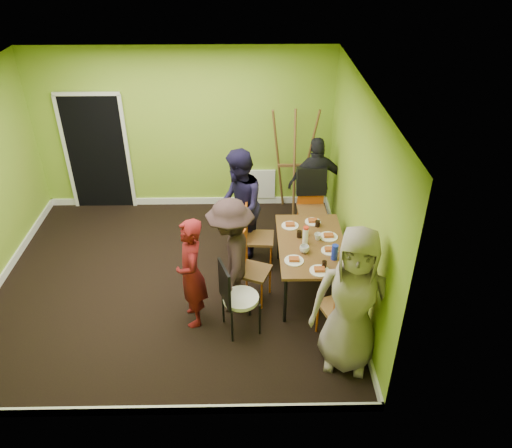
{
  "coord_description": "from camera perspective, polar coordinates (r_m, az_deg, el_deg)",
  "views": [
    {
      "loc": [
        1.07,
        -5.65,
        4.57
      ],
      "look_at": [
        1.17,
        0.0,
        0.97
      ],
      "focal_mm": 35.0,
      "sensor_mm": 36.0,
      "label": 1
    }
  ],
  "objects": [
    {
      "name": "ground",
      "position": [
        7.35,
        -9.24,
        -6.48
      ],
      "size": [
        5.0,
        5.0,
        0.0
      ],
      "primitive_type": "plane",
      "color": "black",
      "rests_on": "ground"
    },
    {
      "name": "room_walls",
      "position": [
        6.82,
        -10.11,
        0.23
      ],
      "size": [
        5.04,
        4.54,
        2.82
      ],
      "color": "#7FAE2C",
      "rests_on": "ground"
    },
    {
      "name": "dining_table",
      "position": [
        6.78,
        6.35,
        -2.61
      ],
      "size": [
        0.9,
        1.5,
        0.75
      ],
      "color": "black",
      "rests_on": "ground"
    },
    {
      "name": "chair_left_far",
      "position": [
        7.27,
        -0.25,
        -0.98
      ],
      "size": [
        0.44,
        0.44,
        0.99
      ],
      "rotation": [
        0.0,
        0.0,
        -1.64
      ],
      "color": "#D35B13",
      "rests_on": "ground"
    },
    {
      "name": "chair_left_near",
      "position": [
        6.66,
        -0.9,
        -4.64
      ],
      "size": [
        0.52,
        0.52,
        0.98
      ],
      "rotation": [
        0.0,
        0.0,
        -1.94
      ],
      "color": "#D35B13",
      "rests_on": "ground"
    },
    {
      "name": "chair_back_end",
      "position": [
        7.96,
        6.34,
        4.01
      ],
      "size": [
        0.47,
        0.56,
        1.14
      ],
      "rotation": [
        0.0,
        0.0,
        3.17
      ],
      "color": "#D35B13",
      "rests_on": "ground"
    },
    {
      "name": "chair_front_end",
      "position": [
        6.04,
        10.04,
        -9.22
      ],
      "size": [
        0.56,
        0.56,
        1.07
      ],
      "rotation": [
        0.0,
        0.0,
        0.34
      ],
      "color": "#D35B13",
      "rests_on": "ground"
    },
    {
      "name": "chair_bentwood",
      "position": [
        6.15,
        -2.4,
        -8.09
      ],
      "size": [
        0.52,
        0.51,
        1.03
      ],
      "rotation": [
        0.0,
        0.0,
        -1.23
      ],
      "color": "black",
      "rests_on": "ground"
    },
    {
      "name": "easel",
      "position": [
        8.41,
        4.29,
        6.91
      ],
      "size": [
        0.77,
        0.73,
        1.93
      ],
      "color": "brown",
      "rests_on": "ground"
    },
    {
      "name": "plate_near_left",
      "position": [
        7.08,
        3.91,
        -0.19
      ],
      "size": [
        0.24,
        0.24,
        0.01
      ],
      "primitive_type": "cylinder",
      "color": "white",
      "rests_on": "dining_table"
    },
    {
      "name": "plate_near_right",
      "position": [
        6.4,
        4.37,
        -4.2
      ],
      "size": [
        0.25,
        0.25,
        0.01
      ],
      "primitive_type": "cylinder",
      "color": "white",
      "rests_on": "dining_table"
    },
    {
      "name": "plate_far_back",
      "position": [
        7.2,
        6.51,
        0.25
      ],
      "size": [
        0.23,
        0.23,
        0.01
      ],
      "primitive_type": "cylinder",
      "color": "white",
      "rests_on": "dining_table"
    },
    {
      "name": "plate_far_front",
      "position": [
        6.27,
        7.26,
        -5.33
      ],
      "size": [
        0.25,
        0.25,
        0.01
      ],
      "primitive_type": "cylinder",
      "color": "white",
      "rests_on": "dining_table"
    },
    {
      "name": "plate_wall_back",
      "position": [
        6.9,
        8.29,
        -1.45
      ],
      "size": [
        0.25,
        0.25,
        0.01
      ],
      "primitive_type": "cylinder",
      "color": "white",
      "rests_on": "dining_table"
    },
    {
      "name": "plate_wall_front",
      "position": [
        6.63,
        8.42,
        -3.04
      ],
      "size": [
        0.23,
        0.23,
        0.01
      ],
      "primitive_type": "cylinder",
      "color": "white",
      "rests_on": "dining_table"
    },
    {
      "name": "thermos",
      "position": [
        6.67,
        5.68,
        -1.41
      ],
      "size": [
        0.08,
        0.08,
        0.23
      ],
      "primitive_type": "cylinder",
      "color": "white",
      "rests_on": "dining_table"
    },
    {
      "name": "blue_bottle",
      "position": [
        6.44,
        8.98,
        -3.2
      ],
      "size": [
        0.08,
        0.08,
        0.21
      ],
      "primitive_type": "cylinder",
      "color": "#1628AC",
      "rests_on": "dining_table"
    },
    {
      "name": "orange_bottle",
      "position": [
        6.89,
        5.93,
        -1.03
      ],
      "size": [
        0.04,
        0.04,
        0.08
      ],
      "primitive_type": "cylinder",
      "color": "#D35B13",
      "rests_on": "dining_table"
    },
    {
      "name": "glass_mid",
      "position": [
        6.83,
        4.98,
        -1.16
      ],
      "size": [
        0.07,
        0.07,
        0.1
      ],
      "primitive_type": "cylinder",
      "color": "black",
      "rests_on": "dining_table"
    },
    {
      "name": "glass_back",
      "position": [
        7.09,
        7.05,
        0.05
      ],
      "size": [
        0.07,
        0.07,
        0.09
      ],
      "primitive_type": "cylinder",
      "color": "black",
      "rests_on": "dining_table"
    },
    {
      "name": "glass_front",
      "position": [
        6.3,
        7.81,
        -4.61
      ],
      "size": [
        0.06,
        0.06,
        0.1
      ],
      "primitive_type": "cylinder",
      "color": "black",
      "rests_on": "dining_table"
    },
    {
      "name": "cup_a",
      "position": [
        6.55,
        5.56,
        -2.87
      ],
      "size": [
        0.13,
        0.13,
        0.1
      ],
      "primitive_type": "imported",
      "color": "white",
      "rests_on": "dining_table"
    },
    {
      "name": "cup_b",
      "position": [
        6.81,
        7.09,
        -1.45
      ],
      "size": [
        0.1,
        0.1,
        0.09
      ],
      "primitive_type": "imported",
      "color": "white",
      "rests_on": "dining_table"
    },
    {
      "name": "person_standing",
      "position": [
        6.23,
        -7.4,
        -5.62
      ],
      "size": [
        0.47,
        0.61,
        1.51
      ],
      "primitive_type": "imported",
      "rotation": [
        0.0,
        0.0,
        -1.36
      ],
      "color": "#601012",
      "rests_on": "ground"
    },
    {
      "name": "person_left_far",
      "position": [
        7.31,
        -1.95,
        2.05
      ],
      "size": [
        0.72,
        0.89,
        1.74
      ],
      "primitive_type": "imported",
      "rotation": [
        0.0,
        0.0,
        -1.49
      ],
      "color": "black",
      "rests_on": "ground"
    },
    {
      "name": "person_left_near",
      "position": [
        6.37,
        -2.86,
        -3.73
      ],
      "size": [
        0.65,
        1.07,
        1.62
      ],
      "primitive_type": "imported",
      "rotation": [
        0.0,
        0.0,
        -1.62
      ],
      "color": "black",
      "rests_on": "ground"
    },
    {
      "name": "person_back_end",
      "position": [
        8.16,
        6.9,
        4.62
      ],
      "size": [
        0.96,
        0.5,
        1.57
      ],
      "primitive_type": "imported",
      "rotation": [
        0.0,
        0.0,
        3.27
      ],
      "color": "black",
      "rests_on": "ground"
    },
    {
      "name": "person_front_end",
      "position": [
        5.63,
        10.99,
        -8.68
      ],
      "size": [
        1.02,
        0.79,
        1.85
      ],
      "primitive_type": "imported",
      "rotation": [
        0.0,
        0.0,
        -0.25
      ],
      "color": "gray",
      "rests_on": "ground"
    }
  ]
}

